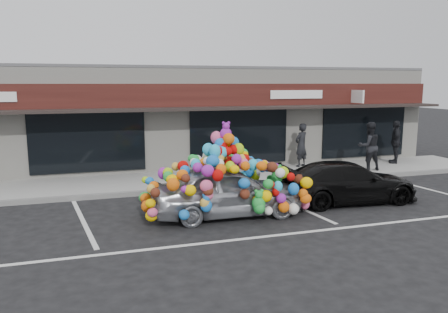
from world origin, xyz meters
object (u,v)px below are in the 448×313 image
object	(u,v)px
pedestrian_a	(301,145)
pedestrian_b	(369,146)
toy_car	(226,185)
black_sedan	(347,182)
pedestrian_c	(396,142)

from	to	relation	value
pedestrian_a	pedestrian_b	world-z (taller)	pedestrian_b
toy_car	pedestrian_b	size ratio (longest dim) A/B	2.31
black_sedan	pedestrian_c	bearing A→B (deg)	-46.14
toy_car	pedestrian_b	bearing A→B (deg)	-61.43
pedestrian_a	pedestrian_b	size ratio (longest dim) A/B	0.94
black_sedan	pedestrian_b	size ratio (longest dim) A/B	2.23
pedestrian_a	pedestrian_c	xyz separation A→B (m)	(4.30, -0.51, 0.03)
pedestrian_b	toy_car	bearing A→B (deg)	32.59
toy_car	pedestrian_a	bearing A→B (deg)	-42.27
toy_car	pedestrian_a	xyz separation A→B (m)	(4.94, 5.22, 0.18)
black_sedan	pedestrian_c	size ratio (longest dim) A/B	2.31
black_sedan	pedestrian_a	distance (m)	5.09
pedestrian_b	pedestrian_c	size ratio (longest dim) A/B	1.04
pedestrian_a	pedestrian_b	xyz separation A→B (m)	(2.24, -1.50, 0.06)
toy_car	black_sedan	distance (m)	3.99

